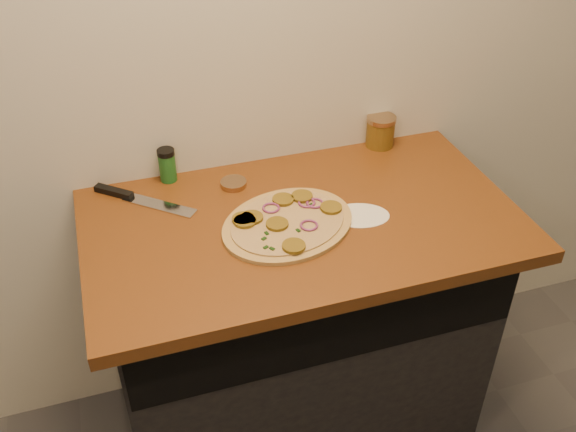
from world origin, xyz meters
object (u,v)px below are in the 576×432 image
object	(u,v)px
salsa_jar	(380,131)
spice_shaker	(167,165)
chefs_knife	(135,198)
pizza	(287,222)

from	to	relation	value
salsa_jar	spice_shaker	bearing A→B (deg)	-180.00
chefs_knife	spice_shaker	world-z (taller)	spice_shaker
spice_shaker	chefs_knife	bearing A→B (deg)	-145.35
chefs_knife	pizza	bearing A→B (deg)	-33.25
pizza	salsa_jar	bearing A→B (deg)	37.75
pizza	chefs_knife	xyz separation A→B (m)	(-0.38, 0.25, -0.00)
salsa_jar	spice_shaker	xyz separation A→B (m)	(-0.69, -0.00, 0.00)
chefs_knife	salsa_jar	world-z (taller)	salsa_jar
pizza	salsa_jar	world-z (taller)	salsa_jar
pizza	spice_shaker	world-z (taller)	spice_shaker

